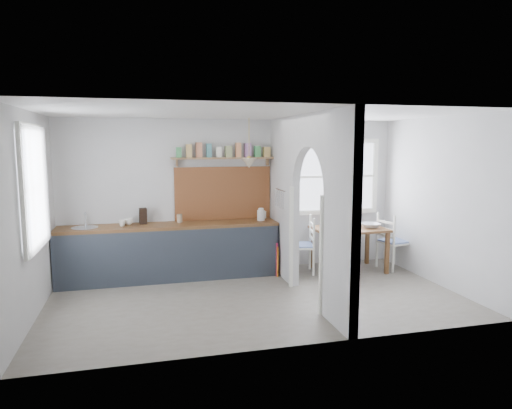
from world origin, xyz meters
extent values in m
cube|color=gray|center=(0.00, 0.00, 0.00)|extent=(5.80, 3.20, 0.01)
cube|color=silver|center=(0.00, 0.00, 2.60)|extent=(5.80, 3.20, 0.01)
cube|color=silver|center=(0.00, 1.60, 1.30)|extent=(5.80, 0.01, 2.60)
cube|color=silver|center=(0.00, -1.60, 1.30)|extent=(5.80, 0.01, 2.60)
cube|color=silver|center=(-2.90, 0.00, 1.30)|extent=(0.01, 3.20, 2.60)
cube|color=silver|center=(2.90, 0.00, 1.30)|extent=(0.01, 3.20, 2.60)
cube|color=silver|center=(0.70, -1.20, 1.30)|extent=(0.12, 0.80, 2.60)
cube|color=silver|center=(0.70, 1.00, 1.30)|extent=(0.12, 1.20, 2.60)
cube|color=silver|center=(0.70, -0.20, 2.08)|extent=(0.12, 1.20, 1.05)
cube|color=brown|center=(-1.13, 1.30, 0.88)|extent=(3.50, 0.60, 0.05)
cube|color=#383D49|center=(-1.13, 1.01, 0.42)|extent=(3.50, 0.03, 0.85)
cube|color=black|center=(-1.13, 1.35, 0.42)|extent=(3.46, 0.45, 0.85)
cylinder|color=silver|center=(-2.43, 1.30, 0.89)|extent=(0.40, 0.40, 0.02)
cube|color=brown|center=(-0.20, 1.58, 1.35)|extent=(1.65, 0.03, 0.90)
cube|color=brown|center=(-0.20, 1.49, 1.95)|extent=(1.75, 0.20, 0.03)
cube|color=#318644|center=(-0.95, 1.49, 2.06)|extent=(0.09, 0.09, 0.18)
cube|color=tan|center=(-0.78, 1.49, 2.06)|extent=(0.09, 0.09, 0.18)
cube|color=#B16742|center=(-0.62, 1.49, 2.06)|extent=(0.09, 0.09, 0.18)
cube|color=teal|center=(-0.45, 1.49, 2.06)|extent=(0.09, 0.09, 0.18)
cube|color=silver|center=(-0.29, 1.49, 2.06)|extent=(0.09, 0.09, 0.18)
cube|color=#808C56|center=(-0.12, 1.49, 2.06)|extent=(0.09, 0.09, 0.18)
cube|color=#DD864E|center=(0.04, 1.49, 2.06)|extent=(0.09, 0.09, 0.18)
cube|color=#95609D|center=(0.21, 1.49, 2.06)|extent=(0.09, 0.09, 0.18)
cube|color=#318644|center=(0.37, 1.49, 2.06)|extent=(0.09, 0.09, 0.18)
cube|color=tan|center=(0.54, 1.49, 2.06)|extent=(0.09, 0.09, 0.18)
cone|color=beige|center=(0.15, 1.15, 1.88)|extent=(0.26, 0.26, 0.16)
cylinder|color=silver|center=(0.61, 0.90, 1.45)|extent=(0.02, 0.50, 0.02)
imported|color=white|center=(-1.87, 1.29, 0.95)|extent=(0.12, 0.12, 0.10)
imported|color=white|center=(-1.78, 1.41, 0.95)|extent=(0.16, 0.16, 0.11)
cube|color=black|center=(-1.55, 1.47, 1.02)|extent=(0.13, 0.17, 0.25)
cylinder|color=tan|center=(-0.97, 1.42, 0.97)|extent=(0.09, 0.09, 0.14)
cube|color=#D52553|center=(0.58, 0.98, 0.28)|extent=(0.02, 0.03, 0.57)
cube|color=orange|center=(0.58, 0.94, 0.25)|extent=(0.02, 0.03, 0.51)
imported|color=silver|center=(2.24, 0.93, 0.79)|extent=(0.35, 0.35, 0.08)
imported|color=slate|center=(1.67, 0.89, 0.80)|extent=(0.13, 0.13, 0.09)
cylinder|color=black|center=(1.59, 1.00, 0.76)|extent=(0.18, 0.18, 0.01)
imported|color=#653D6D|center=(1.86, 1.18, 0.84)|extent=(0.17, 0.17, 0.17)
camera|label=1|loc=(-1.57, -6.07, 2.19)|focal=32.00mm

